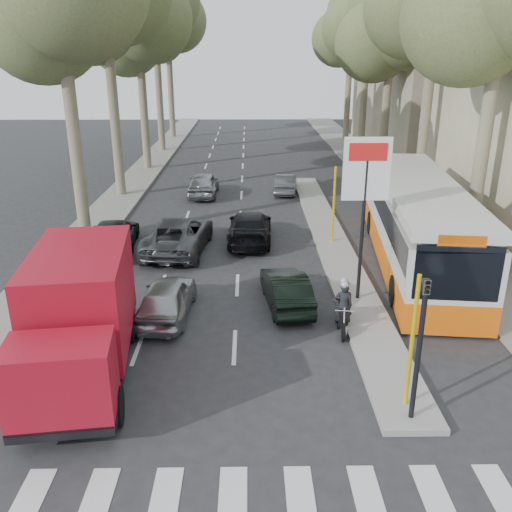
{
  "coord_description": "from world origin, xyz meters",
  "views": [
    {
      "loc": [
        -0.47,
        -11.83,
        8.01
      ],
      "look_at": [
        -0.23,
        5.27,
        1.6
      ],
      "focal_mm": 38.0,
      "sensor_mm": 36.0,
      "label": 1
    }
  ],
  "objects_px": {
    "city_bus": "(416,221)",
    "dark_hatchback": "(286,289)",
    "red_truck": "(79,315)",
    "silver_hatchback": "(167,298)",
    "motorcycle": "(343,305)"
  },
  "relations": [
    {
      "from": "city_bus",
      "to": "silver_hatchback",
      "type": "bearing_deg",
      "value": -146.86
    },
    {
      "from": "motorcycle",
      "to": "city_bus",
      "type": "bearing_deg",
      "value": 62.46
    },
    {
      "from": "dark_hatchback",
      "to": "red_truck",
      "type": "height_order",
      "value": "red_truck"
    },
    {
      "from": "silver_hatchback",
      "to": "dark_hatchback",
      "type": "relative_size",
      "value": 1.03
    },
    {
      "from": "silver_hatchback",
      "to": "red_truck",
      "type": "relative_size",
      "value": 0.59
    },
    {
      "from": "city_bus",
      "to": "motorcycle",
      "type": "relative_size",
      "value": 6.76
    },
    {
      "from": "red_truck",
      "to": "motorcycle",
      "type": "height_order",
      "value": "red_truck"
    },
    {
      "from": "city_bus",
      "to": "motorcycle",
      "type": "bearing_deg",
      "value": -118.13
    },
    {
      "from": "red_truck",
      "to": "motorcycle",
      "type": "xyz_separation_m",
      "value": [
        7.24,
        2.54,
        -0.97
      ]
    },
    {
      "from": "red_truck",
      "to": "silver_hatchback",
      "type": "bearing_deg",
      "value": 55.75
    },
    {
      "from": "city_bus",
      "to": "motorcycle",
      "type": "xyz_separation_m",
      "value": [
        -3.77,
        -5.49,
        -1.03
      ]
    },
    {
      "from": "red_truck",
      "to": "motorcycle",
      "type": "distance_m",
      "value": 7.74
    },
    {
      "from": "dark_hatchback",
      "to": "city_bus",
      "type": "height_order",
      "value": "city_bus"
    },
    {
      "from": "red_truck",
      "to": "city_bus",
      "type": "relative_size",
      "value": 0.49
    },
    {
      "from": "city_bus",
      "to": "dark_hatchback",
      "type": "bearing_deg",
      "value": -137.6
    }
  ]
}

